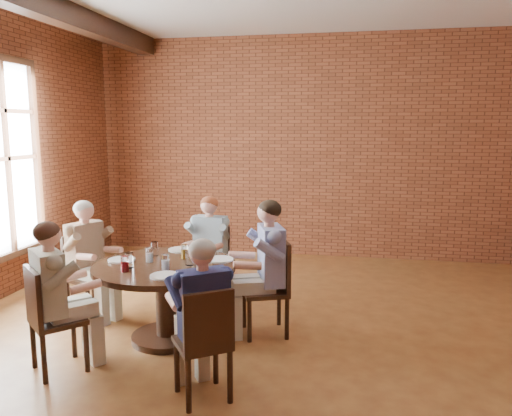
% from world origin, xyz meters
% --- Properties ---
extents(floor, '(7.00, 7.00, 0.00)m').
position_xyz_m(floor, '(0.00, 0.00, 0.00)').
color(floor, '#9C6730').
rests_on(floor, ground).
extents(wall_back, '(7.00, 0.00, 7.00)m').
position_xyz_m(wall_back, '(0.00, 3.50, 1.70)').
color(wall_back, brown).
rests_on(wall_back, ground).
extents(dining_table, '(1.33, 1.33, 0.75)m').
position_xyz_m(dining_table, '(-0.90, 0.00, 0.53)').
color(dining_table, '#331C11').
rests_on(dining_table, floor).
extents(chair_a, '(0.54, 0.54, 0.93)m').
position_xyz_m(chair_a, '(0.07, 0.37, 0.51)').
color(chair_a, '#331C11').
rests_on(chair_a, floor).
extents(diner_a, '(0.79, 0.72, 1.32)m').
position_xyz_m(diner_a, '(-0.01, 0.34, 0.66)').
color(diner_a, '#3F4EA5').
rests_on(diner_a, floor).
extents(chair_b, '(0.42, 0.42, 0.88)m').
position_xyz_m(chair_b, '(-0.78, 1.13, 0.49)').
color(chair_b, '#331C11').
rests_on(chair_b, floor).
extents(diner_b, '(0.53, 0.63, 1.24)m').
position_xyz_m(diner_b, '(-0.78, 1.05, 0.62)').
color(diner_b, '#7D949F').
rests_on(diner_b, floor).
extents(chair_c, '(0.50, 0.50, 0.89)m').
position_xyz_m(chair_c, '(-1.98, 0.43, 0.49)').
color(chair_c, '#331C11').
rests_on(chair_c, floor).
extents(diner_c, '(0.73, 0.67, 1.25)m').
position_xyz_m(diner_c, '(-1.91, 0.41, 0.63)').
color(diner_c, brown).
rests_on(diner_c, floor).
extents(chair_d, '(0.56, 0.56, 0.90)m').
position_xyz_m(chair_d, '(-1.61, -0.79, 0.49)').
color(chair_d, '#331C11').
rests_on(chair_d, floor).
extents(diner_d, '(0.76, 0.77, 1.27)m').
position_xyz_m(diner_d, '(-1.56, -0.73, 0.63)').
color(diner_d, '#BD9E95').
rests_on(diner_d, floor).
extents(chair_e, '(0.52, 0.52, 0.88)m').
position_xyz_m(chair_e, '(-0.22, -0.98, 0.48)').
color(chair_e, '#331C11').
rests_on(chair_e, floor).
extents(diner_e, '(0.71, 0.73, 1.22)m').
position_xyz_m(diner_e, '(-0.26, -0.92, 0.61)').
color(diner_e, '#181C44').
rests_on(diner_e, floor).
extents(plate_a, '(0.26, 0.26, 0.01)m').
position_xyz_m(plate_a, '(-0.43, 0.23, 0.76)').
color(plate_a, white).
rests_on(plate_a, dining_table).
extents(plate_b, '(0.26, 0.26, 0.01)m').
position_xyz_m(plate_b, '(-0.93, 0.52, 0.76)').
color(plate_b, white).
rests_on(plate_b, dining_table).
extents(plate_c, '(0.26, 0.26, 0.01)m').
position_xyz_m(plate_c, '(-1.35, 0.04, 0.76)').
color(plate_c, white).
rests_on(plate_c, dining_table).
extents(plate_d, '(0.26, 0.26, 0.01)m').
position_xyz_m(plate_d, '(-0.75, -0.38, 0.76)').
color(plate_d, white).
rests_on(plate_d, dining_table).
extents(glass_a, '(0.07, 0.07, 0.14)m').
position_xyz_m(glass_a, '(-0.66, -0.00, 0.82)').
color(glass_a, white).
rests_on(glass_a, dining_table).
extents(glass_b, '(0.07, 0.07, 0.14)m').
position_xyz_m(glass_b, '(-0.78, 0.22, 0.82)').
color(glass_b, white).
rests_on(glass_b, dining_table).
extents(glass_c, '(0.07, 0.07, 0.14)m').
position_xyz_m(glass_c, '(-1.11, 0.27, 0.82)').
color(glass_c, white).
rests_on(glass_c, dining_table).
extents(glass_d, '(0.07, 0.07, 0.14)m').
position_xyz_m(glass_d, '(-1.06, 0.03, 0.82)').
color(glass_d, white).
rests_on(glass_d, dining_table).
extents(glass_e, '(0.07, 0.07, 0.14)m').
position_xyz_m(glass_e, '(-1.16, -0.19, 0.82)').
color(glass_e, white).
rests_on(glass_e, dining_table).
extents(glass_f, '(0.07, 0.07, 0.14)m').
position_xyz_m(glass_f, '(-1.15, -0.30, 0.82)').
color(glass_f, white).
rests_on(glass_f, dining_table).
extents(glass_g, '(0.07, 0.07, 0.14)m').
position_xyz_m(glass_g, '(-0.82, -0.18, 0.82)').
color(glass_g, white).
rests_on(glass_g, dining_table).
extents(smartphone, '(0.11, 0.14, 0.01)m').
position_xyz_m(smartphone, '(-0.67, -0.45, 0.75)').
color(smartphone, black).
rests_on(smartphone, dining_table).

